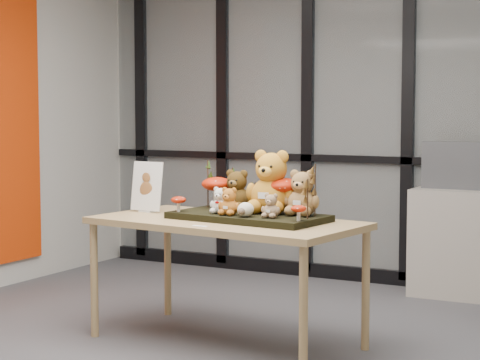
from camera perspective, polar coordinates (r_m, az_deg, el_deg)
The scene contains 25 objects.
floor at distance 5.40m, azimuth -1.87°, elevation -11.20°, with size 5.00×5.00×0.00m, color #515156.
room_shell at distance 5.20m, azimuth -1.92°, elevation 6.90°, with size 5.00×5.00×5.00m.
glass_partition at distance 7.44m, azimuth 7.65°, elevation 4.19°, with size 4.90×0.06×2.78m.
display_table at distance 5.45m, azimuth -0.92°, elevation -3.30°, with size 1.77×1.04×0.79m.
diorama_tray at distance 5.42m, azimuth 0.55°, elevation -2.43°, with size 0.97×0.48×0.04m, color black.
bear_pooh_yellow at distance 5.42m, azimuth 2.08°, elevation 0.10°, with size 0.33×0.30×0.43m, color orange, non-canonical shape.
bear_brown_medium at distance 5.58m, azimuth -0.20°, elevation -0.51°, with size 0.22×0.20×0.29m, color #432E0E, non-canonical shape.
bear_tan_back at distance 5.32m, azimuth 4.11°, elevation -0.68°, with size 0.23×0.21×0.31m, color olive, non-canonical shape.
bear_small_yellow at distance 5.32m, azimuth -0.71°, elevation -1.31°, with size 0.14×0.13×0.19m, color #AF621E, non-canonical shape.
bear_white_bow at distance 5.40m, azimuth -1.28°, elevation -1.25°, with size 0.14×0.13×0.18m, color silver, non-canonical shape.
bear_beige_small at distance 5.19m, azimuth 2.06°, elevation -1.61°, with size 0.12×0.11×0.16m, color #9B7A58, non-canonical shape.
plush_cream_hedgehog at distance 5.24m, azimuth 0.37°, elevation -1.91°, with size 0.08×0.07×0.10m, color #F0E8CE, non-canonical shape.
mushroom_back_left at distance 5.71m, azimuth -1.52°, elevation -0.72°, with size 0.20×0.20×0.22m, color #A11A05, non-canonical shape.
mushroom_back_right at distance 5.42m, azimuth 2.85°, elevation -0.91°, with size 0.22×0.22×0.25m, color #A11A05, non-canonical shape.
mushroom_front_left at distance 5.51m, azimuth -4.06°, elevation -1.53°, with size 0.10×0.10×0.11m, color #A11A05, non-canonical shape.
mushroom_front_right at distance 5.07m, azimuth 3.87°, elevation -2.12°, with size 0.09×0.09×0.10m, color #A11A05, non-canonical shape.
sprig_green_far_left at distance 5.74m, azimuth -2.12°, elevation -0.24°, with size 0.05×0.05×0.31m, color #14330B, non-canonical shape.
sprig_green_mid_left at distance 5.69m, azimuth -0.50°, elevation -0.52°, with size 0.05×0.05×0.27m, color #14330B, non-canonical shape.
sprig_dry_far_right at distance 5.26m, azimuth 4.95°, elevation -0.69°, with size 0.05×0.05×0.32m, color brown, non-canonical shape.
sprig_dry_mid_right at distance 5.15m, azimuth 4.46°, elevation -1.26°, with size 0.05×0.05×0.24m, color brown, non-canonical shape.
sprig_green_centre at distance 5.60m, azimuth 1.00°, elevation -1.06°, with size 0.05×0.05×0.18m, color #14330B, non-canonical shape.
sign_holder at distance 5.86m, azimuth -6.14°, elevation -0.54°, with size 0.24×0.07×0.34m.
label_card at distance 5.14m, azimuth -2.65°, elevation -3.04°, with size 0.09×0.03×0.00m, color white.
cabinet at distance 7.04m, azimuth 13.81°, elevation -4.05°, with size 0.64×0.37×0.85m, color #9C968B.
monitor at distance 6.99m, azimuth 13.94°, elevation 0.92°, with size 0.53×0.05×0.37m.
Camera 1 is at (2.59, -4.50, 1.49)m, focal length 65.00 mm.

